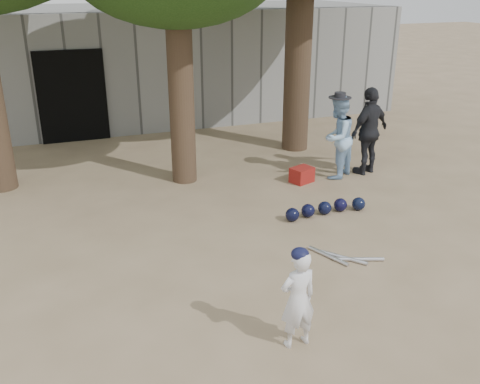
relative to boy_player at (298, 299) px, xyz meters
name	(u,v)px	position (x,y,z in m)	size (l,w,h in m)	color
ground	(223,294)	(-0.44, 1.23, -0.58)	(70.00, 70.00, 0.00)	#937C5E
boy_player	(298,299)	(0.00, 0.00, 0.00)	(0.42, 0.28, 1.16)	white
spectator_blue	(337,137)	(3.07, 4.56, 0.25)	(0.80, 0.63, 1.65)	#95BFE6
spectator_dark	(369,131)	(3.80, 4.56, 0.31)	(1.04, 0.43, 1.78)	black
red_bag	(302,175)	(2.31, 4.52, -0.43)	(0.42, 0.32, 0.30)	maroon
back_building	(108,63)	(-0.44, 11.56, 0.92)	(16.00, 5.24, 3.00)	gray
helmet_row	(325,208)	(1.98, 2.97, -0.46)	(1.51, 0.32, 0.23)	black
bat_pile	(343,257)	(1.48, 1.49, -0.55)	(0.87, 0.76, 0.06)	#BAB9C1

